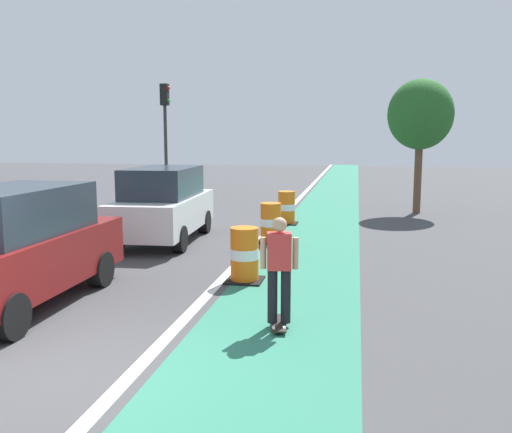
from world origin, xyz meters
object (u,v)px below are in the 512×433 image
Objects in this scene: pedestrian_crossing at (153,187)px; traffic_light_corner at (165,122)px; traffic_barrel_back at (287,208)px; pedestrian_waiting at (140,188)px; traffic_barrel_front at (245,255)px; parked_suv_nearest at (15,247)px; street_tree_sidewalk at (420,115)px; traffic_barrel_mid at (271,223)px; skateboarder_on_lane at (279,269)px; parked_suv_second at (164,204)px.

traffic_light_corner is at bearing 88.81° from pedestrian_crossing.
traffic_barrel_back is at bearing -28.57° from pedestrian_crossing.
traffic_barrel_front is at bearing -57.66° from pedestrian_waiting.
parked_suv_nearest is at bearing -80.22° from traffic_light_corner.
traffic_barrel_back is 0.22× the size of street_tree_sidewalk.
traffic_barrel_mid is at bearing 91.61° from traffic_barrel_front.
traffic_barrel_mid is at bearing 99.99° from skateboarder_on_lane.
traffic_barrel_mid is 10.40m from traffic_light_corner.
traffic_barrel_front is (-1.05, 2.53, -0.38)m from skateboarder_on_lane.
skateboarder_on_lane is at bearing -2.80° from parked_suv_nearest.
street_tree_sidewalk is (4.42, 10.90, 3.14)m from traffic_barrel_front.
traffic_light_corner is at bearing 125.93° from traffic_barrel_mid.
parked_suv_second is 7.43m from pedestrian_crossing.
traffic_barrel_front is 13.88m from traffic_light_corner.
street_tree_sidewalk reaches higher than parked_suv_nearest.
pedestrian_crossing is (-7.05, 13.14, -0.05)m from skateboarder_on_lane.
street_tree_sidewalk is at bearing 56.28° from traffic_barrel_mid.
traffic_barrel_back is 8.12m from traffic_light_corner.
traffic_barrel_back is 0.68× the size of pedestrian_waiting.
traffic_barrel_back is at bearing 96.65° from skateboarder_on_lane.
traffic_barrel_front is at bearing -51.10° from parked_suv_second.
parked_suv_second is 10.65m from street_tree_sidewalk.
parked_suv_second is 2.92× the size of pedestrian_waiting.
parked_suv_nearest reaches higher than traffic_barrel_mid.
traffic_barrel_mid is at bearing 62.37° from parked_suv_nearest.
pedestrian_crossing is at bearing 132.10° from traffic_barrel_mid.
pedestrian_waiting is (-3.25, 6.18, -0.17)m from parked_suv_second.
traffic_barrel_front is 7.41m from traffic_barrel_back.
parked_suv_nearest and parked_suv_second have the same top height.
pedestrian_waiting is (-0.31, -0.65, 0.00)m from pedestrian_crossing.
pedestrian_waiting is at bearing 157.57° from traffic_barrel_back.
pedestrian_crossing is 1.00× the size of pedestrian_waiting.
street_tree_sidewalk reaches higher than pedestrian_waiting.
pedestrian_crossing is 10.79m from street_tree_sidewalk.
pedestrian_waiting is 11.13m from street_tree_sidewalk.
skateboarder_on_lane is 14.91m from pedestrian_crossing.
parked_suv_second reaches higher than traffic_barrel_front.
traffic_barrel_back is 6.72m from pedestrian_waiting.
skateboarder_on_lane is 0.33× the size of traffic_light_corner.
street_tree_sidewalk is (4.53, 3.49, 3.14)m from traffic_barrel_back.
traffic_barrel_front and traffic_barrel_back have the same top height.
traffic_light_corner is at bearing 109.10° from parked_suv_second.
pedestrian_crossing and pedestrian_waiting have the same top height.
traffic_barrel_front is 12.18m from street_tree_sidewalk.
traffic_light_corner is at bearing 172.99° from street_tree_sidewalk.
pedestrian_waiting is (-2.84, 12.27, -0.17)m from parked_suv_nearest.
parked_suv_second is at bearing -173.94° from traffic_barrel_mid.
traffic_light_corner reaches higher than traffic_barrel_mid.
parked_suv_nearest reaches higher than skateboarder_on_lane.
traffic_barrel_mid is 1.00× the size of traffic_barrel_back.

